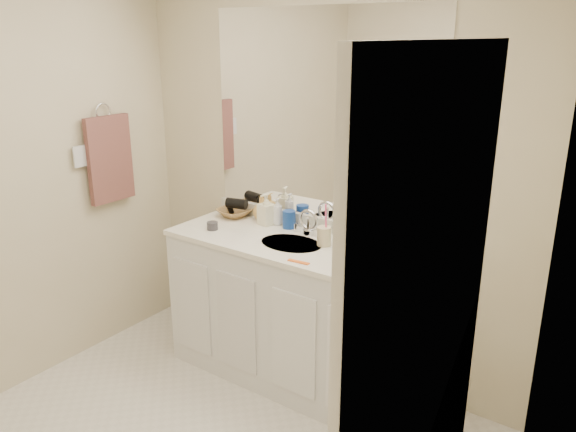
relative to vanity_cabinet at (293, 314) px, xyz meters
The scene contains 25 objects.
wall_back 0.82m from the vanity_cabinet, 90.00° to the left, with size 2.60×0.02×2.40m, color beige.
wall_right 1.83m from the vanity_cabinet, 38.25° to the right, with size 0.02×2.60×2.40m, color beige.
vanity_cabinet is the anchor object (origin of this frame).
countertop 0.44m from the vanity_cabinet, ahead, with size 1.52×0.57×0.03m, color white.
backsplash 0.56m from the vanity_cabinet, 90.00° to the left, with size 1.52×0.03×0.08m, color beige.
sink_basin 0.44m from the vanity_cabinet, 90.00° to the right, with size 0.37×0.37×0.02m, color #BDB7A5.
faucet 0.53m from the vanity_cabinet, 90.00° to the left, with size 0.02×0.02×0.11m, color silver.
mirror 1.17m from the vanity_cabinet, 90.00° to the left, with size 1.48×0.01×1.20m, color white.
blue_mug 0.57m from the vanity_cabinet, 130.36° to the left, with size 0.08×0.08×0.11m, color #153D95.
tan_cup 0.54m from the vanity_cabinet, 19.66° to the left, with size 0.08×0.08×0.11m, color beige.
toothbrush 0.63m from the vanity_cabinet, 18.64° to the left, with size 0.01×0.01×0.19m, color #FF4385.
mouthwash_bottle 0.70m from the vanity_cabinet, 11.29° to the left, with size 0.07×0.07×0.17m, color #0C988C.
clear_pump_bottle 0.82m from the vanity_cabinet, ahead, with size 0.07×0.07×0.18m, color silver.
soap_dish 0.65m from the vanity_cabinet, 11.68° to the right, with size 0.11×0.09×0.01m, color white.
green_soap 0.67m from the vanity_cabinet, 11.68° to the right, with size 0.07×0.05×0.02m, color #8BBD2E.
orange_comb 0.55m from the vanity_cabinet, 49.76° to the right, with size 0.12×0.03×0.01m, color orange.
dark_jar 0.72m from the vanity_cabinet, 168.87° to the right, with size 0.07×0.07×0.05m, color #34333A.
soap_bottle_white 0.63m from the vanity_cabinet, 141.88° to the left, with size 0.06×0.07×0.17m, color white.
soap_bottle_cream 0.66m from the vanity_cabinet, 152.25° to the left, with size 0.09×0.09×0.19m, color #FAF5CB.
soap_bottle_yellow 0.70m from the vanity_cabinet, 150.38° to the left, with size 0.12×0.12×0.15m, color #DCAA55.
wicker_basket 0.77m from the vanity_cabinet, 163.50° to the left, with size 0.21×0.21×0.05m, color olive.
hair_dryer 0.80m from the vanity_cabinet, 162.95° to the left, with size 0.07×0.07×0.13m, color black.
towel_ring 1.71m from the vanity_cabinet, 168.86° to the right, with size 0.11×0.11×0.01m, color silver.
hand_towel 1.52m from the vanity_cabinet, 168.69° to the right, with size 0.04×0.32×0.55m, color #4F2E2A.
switch_plate 1.61m from the vanity_cabinet, 160.52° to the right, with size 0.01×0.09×0.13m, color silver.
Camera 1 is at (1.70, -1.44, 2.01)m, focal length 35.00 mm.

